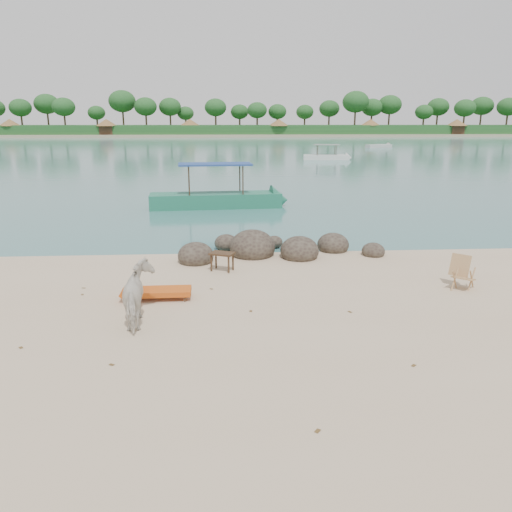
{
  "coord_description": "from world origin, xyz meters",
  "views": [
    {
      "loc": [
        -0.45,
        -9.07,
        3.99
      ],
      "look_at": [
        0.27,
        2.0,
        1.0
      ],
      "focal_mm": 35.0,
      "sensor_mm": 36.0,
      "label": 1
    }
  ],
  "objects_px": {
    "boulders": "(269,249)",
    "deck_chair": "(464,274)",
    "cow": "(140,296)",
    "boat_near": "(215,171)",
    "side_table": "(222,263)",
    "lounge_chair": "(161,289)"
  },
  "relations": [
    {
      "from": "cow",
      "to": "boat_near",
      "type": "bearing_deg",
      "value": -103.37
    },
    {
      "from": "cow",
      "to": "deck_chair",
      "type": "bearing_deg",
      "value": -175.77
    },
    {
      "from": "boulders",
      "to": "deck_chair",
      "type": "relative_size",
      "value": 7.8
    },
    {
      "from": "cow",
      "to": "boulders",
      "type": "bearing_deg",
      "value": -129.0
    },
    {
      "from": "cow",
      "to": "deck_chair",
      "type": "distance_m",
      "value": 7.7
    },
    {
      "from": "boulders",
      "to": "cow",
      "type": "xyz_separation_m",
      "value": [
        -3.09,
        -5.18,
        0.41
      ]
    },
    {
      "from": "cow",
      "to": "side_table",
      "type": "relative_size",
      "value": 2.27
    },
    {
      "from": "boulders",
      "to": "cow",
      "type": "distance_m",
      "value": 6.05
    },
    {
      "from": "side_table",
      "to": "lounge_chair",
      "type": "xyz_separation_m",
      "value": [
        -1.42,
        -2.15,
        0.0
      ]
    },
    {
      "from": "boulders",
      "to": "cow",
      "type": "height_order",
      "value": "cow"
    },
    {
      "from": "boulders",
      "to": "boat_near",
      "type": "bearing_deg",
      "value": 100.63
    },
    {
      "from": "side_table",
      "to": "deck_chair",
      "type": "distance_m",
      "value": 6.19
    },
    {
      "from": "boulders",
      "to": "side_table",
      "type": "bearing_deg",
      "value": -132.02
    },
    {
      "from": "lounge_chair",
      "to": "deck_chair",
      "type": "height_order",
      "value": "deck_chair"
    },
    {
      "from": "boat_near",
      "to": "boulders",
      "type": "bearing_deg",
      "value": -83.69
    },
    {
      "from": "lounge_chair",
      "to": "boat_near",
      "type": "xyz_separation_m",
      "value": [
        1.09,
        13.18,
        1.45
      ]
    },
    {
      "from": "boulders",
      "to": "boat_near",
      "type": "distance_m",
      "value": 9.7
    },
    {
      "from": "lounge_chair",
      "to": "boat_near",
      "type": "distance_m",
      "value": 13.31
    },
    {
      "from": "cow",
      "to": "boat_near",
      "type": "relative_size",
      "value": 0.2
    },
    {
      "from": "side_table",
      "to": "lounge_chair",
      "type": "bearing_deg",
      "value": -99.65
    },
    {
      "from": "side_table",
      "to": "lounge_chair",
      "type": "distance_m",
      "value": 2.58
    },
    {
      "from": "boulders",
      "to": "deck_chair",
      "type": "distance_m",
      "value": 5.67
    }
  ]
}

